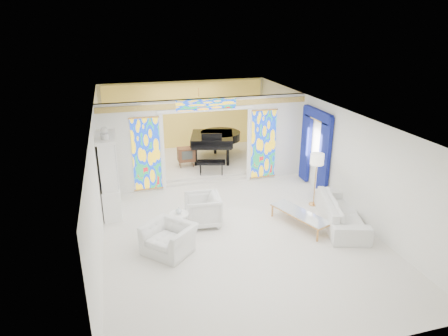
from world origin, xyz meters
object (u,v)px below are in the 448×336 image
object	(u,v)px
armchair_left	(169,239)
sofa	(341,212)
china_cabinet	(110,176)
tv_console	(186,154)
coffee_table	(300,214)
armchair_right	(203,210)
grand_piano	(216,138)

from	to	relation	value
armchair_left	sofa	size ratio (longest dim) A/B	0.45
china_cabinet	tv_console	bearing A→B (deg)	45.53
china_cabinet	armchair_left	size ratio (longest dim) A/B	2.38
sofa	tv_console	bearing A→B (deg)	49.94
coffee_table	armchair_right	bearing A→B (deg)	161.73
china_cabinet	armchair_right	bearing A→B (deg)	-30.63
sofa	coffee_table	bearing A→B (deg)	97.53
armchair_right	tv_console	xyz separation A→B (m)	(0.34, 4.25, 0.21)
tv_console	armchair_left	bearing A→B (deg)	-105.03
coffee_table	tv_console	bearing A→B (deg)	113.66
sofa	tv_console	size ratio (longest dim) A/B	3.51
china_cabinet	tv_console	size ratio (longest dim) A/B	3.73
tv_console	sofa	bearing A→B (deg)	-57.26
armchair_left	armchair_right	xyz separation A→B (m)	(1.12, 1.18, 0.07)
armchair_right	sofa	distance (m)	3.88
sofa	armchair_left	bearing A→B (deg)	108.76
armchair_left	tv_console	bearing A→B (deg)	121.49
armchair_left	grand_piano	distance (m)	6.69
coffee_table	china_cabinet	bearing A→B (deg)	155.42
armchair_left	coffee_table	distance (m)	3.71
china_cabinet	armchair_right	world-z (taller)	china_cabinet
armchair_right	grand_piano	distance (m)	5.18
sofa	armchair_right	bearing A→B (deg)	91.56
armchair_left	armchair_right	distance (m)	1.63
grand_piano	sofa	bearing A→B (deg)	-55.40
armchair_right	coffee_table	size ratio (longest dim) A/B	0.50
armchair_left	tv_console	world-z (taller)	tv_console
china_cabinet	grand_piano	bearing A→B (deg)	40.17
armchair_right	grand_piano	size ratio (longest dim) A/B	0.30
china_cabinet	coffee_table	distance (m)	5.55
armchair_left	grand_piano	size ratio (longest dim) A/B	0.36
china_cabinet	grand_piano	distance (m)	5.34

